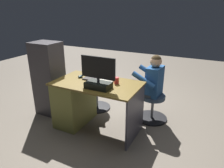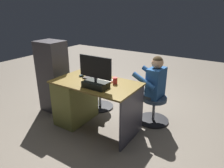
{
  "view_description": "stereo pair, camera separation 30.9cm",
  "coord_description": "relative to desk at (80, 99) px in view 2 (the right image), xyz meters",
  "views": [
    {
      "loc": [
        -1.41,
        2.66,
        1.76
      ],
      "look_at": [
        -0.12,
        0.07,
        0.66
      ],
      "focal_mm": 33.06,
      "sensor_mm": 36.0,
      "label": 1
    },
    {
      "loc": [
        -1.68,
        2.5,
        1.76
      ],
      "look_at": [
        -0.12,
        0.07,
        0.66
      ],
      "focal_mm": 33.06,
      "sensor_mm": 36.0,
      "label": 2
    }
  ],
  "objects": [
    {
      "name": "equipment_rack",
      "position": [
        0.66,
        -0.08,
        0.22
      ],
      "size": [
        0.44,
        0.36,
        1.23
      ],
      "primitive_type": "cube",
      "color": "#343135",
      "rests_on": "ground_plane"
    },
    {
      "name": "tv_remote",
      "position": [
        -0.23,
        0.06,
        0.35
      ],
      "size": [
        0.1,
        0.15,
        0.02
      ],
      "primitive_type": "cube",
      "rotation": [
        0.0,
        0.0,
        -0.44
      ],
      "color": "black",
      "rests_on": "desk"
    },
    {
      "name": "computer_mouse",
      "position": [
        0.02,
        -0.09,
        0.36
      ],
      "size": [
        0.06,
        0.1,
        0.04
      ],
      "primitive_type": "ellipsoid",
      "color": "#1C2E2F",
      "rests_on": "desk"
    },
    {
      "name": "teddy_bear",
      "position": [
        0.03,
        -0.57,
        0.19
      ],
      "size": [
        0.23,
        0.23,
        0.33
      ],
      "color": "tan",
      "rests_on": "office_chair_teddy"
    },
    {
      "name": "ground_plane",
      "position": [
        -0.32,
        -0.31,
        -0.39
      ],
      "size": [
        10.0,
        10.0,
        0.0
      ],
      "primitive_type": "plane",
      "color": "#6C6254"
    },
    {
      "name": "visitor_chair",
      "position": [
        -0.98,
        -0.63,
        -0.16
      ],
      "size": [
        0.5,
        0.5,
        0.43
      ],
      "color": "black",
      "rests_on": "ground_plane"
    },
    {
      "name": "desk",
      "position": [
        0.0,
        0.0,
        0.0
      ],
      "size": [
        1.24,
        0.71,
        0.74
      ],
      "color": "brown",
      "rests_on": "ground_plane"
    },
    {
      "name": "person",
      "position": [
        -0.9,
        -0.63,
        0.23
      ],
      "size": [
        0.52,
        0.5,
        1.08
      ],
      "color": "#25528E",
      "rests_on": "ground_plane"
    },
    {
      "name": "office_chair_teddy",
      "position": [
        0.03,
        -0.56,
        -0.16
      ],
      "size": [
        0.48,
        0.48,
        0.43
      ],
      "color": "black",
      "rests_on": "ground_plane"
    },
    {
      "name": "cup",
      "position": [
        -0.59,
        -0.09,
        0.39
      ],
      "size": [
        0.07,
        0.07,
        0.09
      ],
      "primitive_type": "cylinder",
      "color": "red",
      "rests_on": "desk"
    },
    {
      "name": "notebook_binder",
      "position": [
        -0.42,
        -0.02,
        0.36
      ],
      "size": [
        0.26,
        0.32,
        0.02
      ],
      "primitive_type": "cube",
      "rotation": [
        0.0,
        0.0,
        0.12
      ],
      "color": "beige",
      "rests_on": "desk"
    },
    {
      "name": "monitor",
      "position": [
        -0.44,
        0.16,
        0.48
      ],
      "size": [
        0.49,
        0.2,
        0.42
      ],
      "color": "black",
      "rests_on": "desk"
    },
    {
      "name": "keyboard",
      "position": [
        -0.27,
        -0.08,
        0.35
      ],
      "size": [
        0.42,
        0.14,
        0.02
      ],
      "primitive_type": "cube",
      "color": "black",
      "rests_on": "desk"
    }
  ]
}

